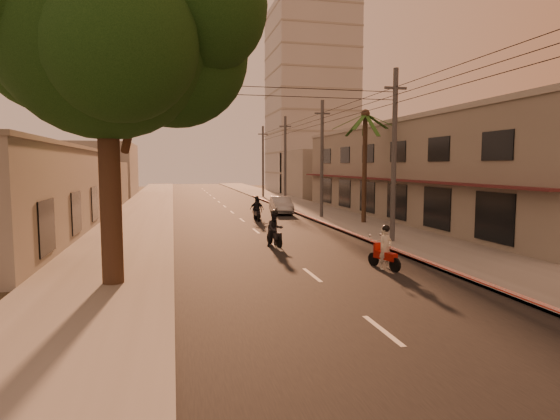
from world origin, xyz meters
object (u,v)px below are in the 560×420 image
at_px(broadleaf_tree, 118,30).
at_px(scooter_mid_b, 257,210).
at_px(palm_tree, 365,120).
at_px(scooter_red, 385,249).
at_px(scooter_far_a, 257,209).
at_px(parked_car, 281,205).
at_px(scooter_mid_a, 275,230).

bearing_deg(broadleaf_tree, scooter_mid_b, 66.14).
bearing_deg(palm_tree, scooter_mid_b, 154.22).
bearing_deg(scooter_red, broadleaf_tree, 164.83).
distance_m(scooter_far_a, parked_car, 4.34).
bearing_deg(scooter_red, scooter_far_a, 79.45).
bearing_deg(scooter_mid_a, broadleaf_tree, -145.72).
bearing_deg(scooter_mid_a, scooter_mid_b, 75.28).
distance_m(scooter_red, scooter_mid_b, 17.15).
xyz_separation_m(scooter_red, scooter_mid_b, (-2.08, 17.02, 0.04)).
xyz_separation_m(scooter_mid_b, scooter_far_a, (0.23, 1.11, -0.08)).
bearing_deg(palm_tree, scooter_mid_a, -136.68).
bearing_deg(parked_car, scooter_mid_b, -117.97).
distance_m(palm_tree, scooter_mid_b, 10.01).
height_order(broadleaf_tree, palm_tree, broadleaf_tree).
height_order(scooter_mid_a, scooter_far_a, scooter_mid_a).
bearing_deg(scooter_red, scooter_mid_b, 80.58).
bearing_deg(scooter_red, palm_tree, 53.83).
bearing_deg(scooter_far_a, palm_tree, -21.19).
xyz_separation_m(broadleaf_tree, scooter_far_a, (7.85, 18.34, -7.73)).
distance_m(broadleaf_tree, scooter_mid_a, 11.90).
bearing_deg(scooter_mid_a, parked_car, 66.43).
xyz_separation_m(broadleaf_tree, palm_tree, (14.61, 13.86, -1.33)).
height_order(palm_tree, scooter_red, palm_tree).
distance_m(scooter_mid_a, scooter_far_a, 12.10).
bearing_deg(palm_tree, scooter_far_a, 146.44).
xyz_separation_m(scooter_mid_a, parked_car, (3.91, 15.47, -0.12)).
distance_m(scooter_red, scooter_mid_a, 6.84).
xyz_separation_m(scooter_red, parked_car, (0.81, 21.57, -0.06)).
bearing_deg(scooter_red, scooter_mid_a, 100.57).
relative_size(palm_tree, parked_car, 1.81).
bearing_deg(parked_car, broadleaf_tree, -111.29).
height_order(scooter_mid_b, parked_car, scooter_mid_b).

